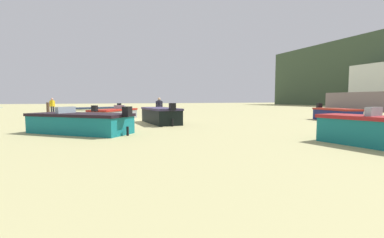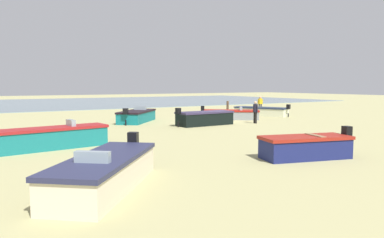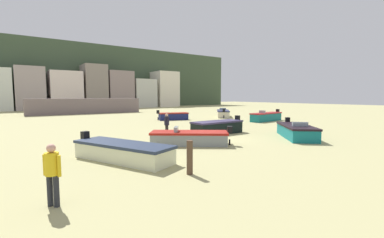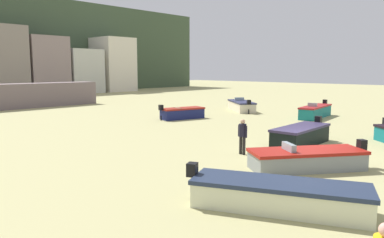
# 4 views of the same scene
# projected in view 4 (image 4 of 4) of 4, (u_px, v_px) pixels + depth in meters

# --- Properties ---
(ground_plane) EXTENTS (160.00, 160.00, 0.00)m
(ground_plane) POSITION_uv_depth(u_px,v_px,m) (304.00, 154.00, 17.02)
(ground_plane) COLOR tan
(harbor_pier) EXTENTS (16.87, 2.40, 2.42)m
(harbor_pier) POSITION_uv_depth(u_px,v_px,m) (14.00, 96.00, 36.52)
(harbor_pier) COLOR slate
(harbor_pier) RESTS_ON ground
(townhouse_centre) EXTENTS (4.72, 6.47, 9.71)m
(townhouse_centre) POSITION_uv_depth(u_px,v_px,m) (3.00, 62.00, 51.74)
(townhouse_centre) COLOR gray
(townhouse_centre) RESTS_ON ground
(townhouse_centre_right) EXTENTS (5.74, 6.70, 8.59)m
(townhouse_centre_right) POSITION_uv_depth(u_px,v_px,m) (42.00, 66.00, 55.92)
(townhouse_centre_right) COLOR gray
(townhouse_centre_right) RESTS_ON ground
(townhouse_right) EXTENTS (5.49, 6.29, 6.93)m
(townhouse_right) POSITION_uv_depth(u_px,v_px,m) (80.00, 71.00, 60.25)
(townhouse_right) COLOR beige
(townhouse_right) RESTS_ON ground
(townhouse_far_right) EXTENTS (5.78, 6.22, 9.11)m
(townhouse_far_right) POSITION_uv_depth(u_px,v_px,m) (113.00, 65.00, 64.72)
(townhouse_far_right) COLOR silver
(townhouse_far_right) RESTS_ON ground
(boat_cream_0) EXTENTS (4.21, 4.64, 1.21)m
(boat_cream_0) POSITION_uv_depth(u_px,v_px,m) (241.00, 106.00, 34.64)
(boat_cream_0) COLOR beige
(boat_cream_0) RESTS_ON ground
(boat_black_1) EXTENTS (4.38, 1.63, 1.27)m
(boat_black_1) POSITION_uv_depth(u_px,v_px,m) (301.00, 135.00, 19.08)
(boat_black_1) COLOR black
(boat_black_1) RESTS_ON ground
(boat_teal_2) EXTENTS (5.06, 1.86, 1.27)m
(boat_teal_2) POSITION_uv_depth(u_px,v_px,m) (315.00, 111.00, 29.77)
(boat_teal_2) COLOR #166F72
(boat_teal_2) RESTS_ON ground
(boat_cream_3) EXTENTS (3.31, 5.01, 1.11)m
(boat_cream_3) POSITION_uv_depth(u_px,v_px,m) (278.00, 195.00, 10.31)
(boat_cream_3) COLOR beige
(boat_cream_3) RESTS_ON ground
(boat_navy_4) EXTENTS (3.79, 2.17, 1.18)m
(boat_navy_4) POSITION_uv_depth(u_px,v_px,m) (182.00, 113.00, 29.04)
(boat_navy_4) COLOR navy
(boat_navy_4) RESTS_ON ground
(boat_grey_6) EXTENTS (4.47, 3.87, 1.09)m
(boat_grey_6) POSITION_uv_depth(u_px,v_px,m) (307.00, 159.00, 14.46)
(boat_grey_6) COLOR gray
(boat_grey_6) RESTS_ON ground
(beach_walker_distant) EXTENTS (0.38, 0.54, 1.62)m
(beach_walker_distant) POSITION_uv_depth(u_px,v_px,m) (243.00, 134.00, 16.89)
(beach_walker_distant) COLOR black
(beach_walker_distant) RESTS_ON ground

